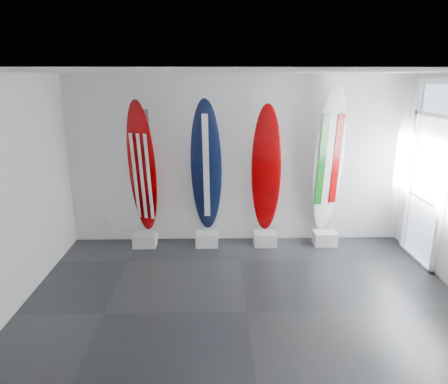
{
  "coord_description": "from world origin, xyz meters",
  "views": [
    {
      "loc": [
        -0.4,
        -4.68,
        2.96
      ],
      "look_at": [
        -0.27,
        1.4,
        1.23
      ],
      "focal_mm": 32.79,
      "sensor_mm": 36.0,
      "label": 1
    }
  ],
  "objects_px": {
    "surfboard_navy": "(206,167)",
    "surfboard_swiss": "(266,169)",
    "surfboard_usa": "(142,168)",
    "surfboard_italy": "(329,160)"
  },
  "relations": [
    {
      "from": "surfboard_usa",
      "to": "surfboard_italy",
      "type": "distance_m",
      "value": 3.25
    },
    {
      "from": "surfboard_usa",
      "to": "surfboard_navy",
      "type": "height_order",
      "value": "surfboard_navy"
    },
    {
      "from": "surfboard_usa",
      "to": "surfboard_italy",
      "type": "relative_size",
      "value": 0.9
    },
    {
      "from": "surfboard_navy",
      "to": "surfboard_usa",
      "type": "bearing_deg",
      "value": -174.99
    },
    {
      "from": "surfboard_usa",
      "to": "surfboard_navy",
      "type": "bearing_deg",
      "value": 19.27
    },
    {
      "from": "surfboard_italy",
      "to": "surfboard_swiss",
      "type": "bearing_deg",
      "value": 163.66
    },
    {
      "from": "surfboard_swiss",
      "to": "surfboard_italy",
      "type": "height_order",
      "value": "surfboard_italy"
    },
    {
      "from": "surfboard_navy",
      "to": "surfboard_swiss",
      "type": "bearing_deg",
      "value": 5.01
    },
    {
      "from": "surfboard_usa",
      "to": "surfboard_swiss",
      "type": "height_order",
      "value": "surfboard_usa"
    },
    {
      "from": "surfboard_navy",
      "to": "surfboard_italy",
      "type": "bearing_deg",
      "value": 5.01
    }
  ]
}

